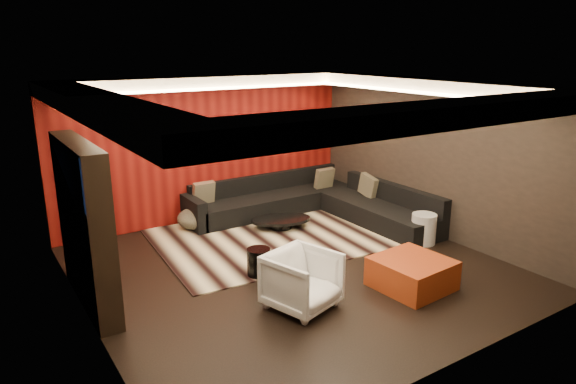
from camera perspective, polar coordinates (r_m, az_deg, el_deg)
floor at (r=8.05m, az=0.56°, el=-8.59°), size 6.00×6.00×0.02m
ceiling at (r=7.34m, az=0.62°, el=11.86°), size 6.00×6.00×0.02m
wall_back at (r=10.15m, az=-8.94°, el=4.79°), size 6.00×0.02×2.80m
wall_left at (r=6.47m, az=-22.18°, el=-2.67°), size 0.02×6.00×2.80m
wall_right at (r=9.54m, az=15.83°, el=3.65°), size 0.02×6.00×2.80m
red_feature_wall at (r=10.11m, az=-8.84°, el=4.75°), size 5.98×0.05×2.78m
soffit_back at (r=9.70m, az=-8.49°, el=11.99°), size 6.00×0.60×0.22m
soffit_front at (r=5.33m, az=17.15°, el=8.30°), size 6.00×0.60×0.22m
soffit_left at (r=6.27m, az=-20.63°, el=9.04°), size 0.60×4.80×0.22m
soffit_right at (r=9.13m, az=15.14°, el=11.38°), size 0.60×4.80×0.22m
cove_back at (r=9.40m, az=-7.57°, el=11.35°), size 4.80×0.08×0.04m
cove_front at (r=5.57m, az=14.39°, el=7.87°), size 4.80×0.08×0.04m
cove_left at (r=6.36m, az=-17.55°, el=8.59°), size 0.08×4.80×0.04m
cove_right at (r=8.88m, az=13.60°, el=10.79°), size 0.08×4.80×0.04m
tv_surround at (r=7.15m, az=-21.66°, el=-3.43°), size 0.30×2.00×2.20m
tv_screen at (r=7.08m, az=-20.69°, el=-0.54°), size 0.04×1.30×0.80m
tv_shelf at (r=7.32m, az=-20.12°, el=-6.18°), size 0.04×1.60×0.04m
rug at (r=9.29m, az=-1.82°, el=-5.02°), size 4.20×3.28×0.02m
coffee_table at (r=9.68m, az=-0.79°, el=-3.45°), size 1.45×1.45×0.19m
drum_stool at (r=7.74m, az=-3.27°, el=-7.74°), size 0.46×0.46×0.41m
striped_pouf at (r=9.80m, az=-10.20°, el=-2.88°), size 0.87×0.87×0.38m
white_side_table at (r=9.25m, az=14.83°, el=-3.97°), size 0.47×0.47×0.53m
orange_ottoman at (r=7.60m, az=13.61°, el=-8.78°), size 1.02×1.02×0.43m
armchair at (r=6.79m, az=1.58°, el=-9.82°), size 1.02×1.04×0.77m
sectional_sofa at (r=10.31m, az=2.82°, el=-1.38°), size 3.65×3.50×0.75m
throw_pillows at (r=10.35m, az=1.42°, el=0.76°), size 3.25×1.70×0.50m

